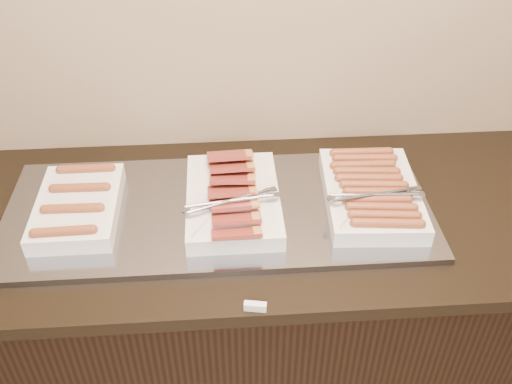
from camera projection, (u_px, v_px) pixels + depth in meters
counter at (228, 315)px, 1.91m from camera, size 2.06×0.76×0.90m
warming_tray at (218, 210)px, 1.62m from camera, size 1.20×0.50×0.02m
dish_left at (78, 206)px, 1.58m from camera, size 0.22×0.33×0.07m
dish_center at (233, 199)px, 1.59m from camera, size 0.27×0.41×0.09m
dish_right at (371, 192)px, 1.62m from camera, size 0.28×0.40×0.08m
label_holder at (255, 306)px, 1.34m from camera, size 0.06×0.02×0.02m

